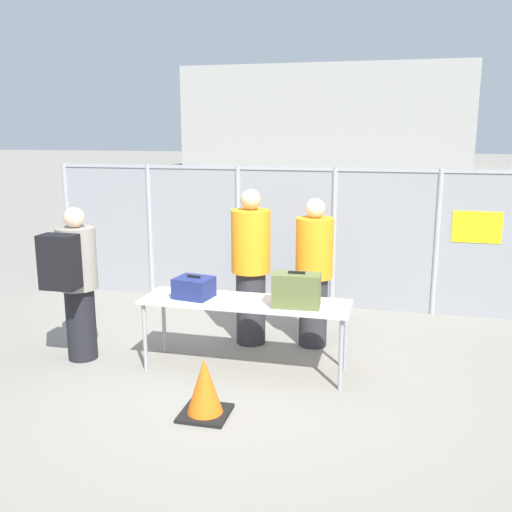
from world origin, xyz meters
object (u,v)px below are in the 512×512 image
at_px(inspection_table, 245,306).
at_px(traffic_cone, 205,389).
at_px(utility_trailer, 385,243).
at_px(security_worker_far, 314,271).
at_px(suitcase_olive, 296,290).
at_px(traveler_hooded, 75,279).
at_px(security_worker_near, 251,265).
at_px(suitcase_navy, 194,288).

height_order(inspection_table, traffic_cone, inspection_table).
bearing_deg(utility_trailer, inspection_table, -103.98).
bearing_deg(security_worker_far, suitcase_olive, 96.80).
relative_size(inspection_table, traffic_cone, 4.07).
relative_size(inspection_table, suitcase_olive, 4.48).
bearing_deg(suitcase_olive, security_worker_far, 87.51).
bearing_deg(utility_trailer, security_worker_far, -99.39).
bearing_deg(traffic_cone, utility_trailer, 77.44).
xyz_separation_m(inspection_table, traffic_cone, (-0.09, -1.00, -0.43)).
distance_m(suitcase_olive, traveler_hooded, 2.28).
bearing_deg(traveler_hooded, inspection_table, -2.29).
distance_m(security_worker_near, security_worker_far, 0.70).
xyz_separation_m(suitcase_olive, security_worker_far, (0.04, 0.91, -0.03)).
bearing_deg(security_worker_near, traffic_cone, 108.10).
bearing_deg(utility_trailer, security_worker_near, -107.89).
xyz_separation_m(suitcase_olive, traveler_hooded, (-2.28, -0.11, 0.00)).
xyz_separation_m(security_worker_far, traffic_cone, (-0.66, -1.85, -0.63)).
relative_size(traveler_hooded, security_worker_near, 0.92).
relative_size(suitcase_navy, traffic_cone, 0.79).
height_order(traveler_hooded, utility_trailer, traveler_hooded).
relative_size(suitcase_olive, traffic_cone, 0.91).
height_order(security_worker_far, utility_trailer, security_worker_far).
height_order(suitcase_olive, traveler_hooded, traveler_hooded).
height_order(security_worker_near, security_worker_far, security_worker_near).
bearing_deg(suitcase_olive, security_worker_near, 128.58).
xyz_separation_m(security_worker_near, utility_trailer, (1.40, 4.33, -0.50)).
relative_size(suitcase_navy, security_worker_near, 0.23).
xyz_separation_m(security_worker_far, utility_trailer, (0.70, 4.24, -0.46)).
height_order(suitcase_navy, suitcase_olive, suitcase_olive).
distance_m(suitcase_navy, utility_trailer, 5.42).
xyz_separation_m(security_worker_near, traffic_cone, (0.04, -1.76, -0.67)).
height_order(suitcase_navy, security_worker_far, security_worker_far).
bearing_deg(inspection_table, security_worker_near, 99.94).
height_order(suitcase_olive, security_worker_far, security_worker_far).
xyz_separation_m(inspection_table, suitcase_navy, (-0.53, -0.01, 0.16)).
height_order(security_worker_near, utility_trailer, security_worker_near).
height_order(security_worker_near, traffic_cone, security_worker_near).
bearing_deg(suitcase_navy, utility_trailer, 70.60).
height_order(suitcase_olive, traffic_cone, suitcase_olive).
height_order(traveler_hooded, security_worker_far, security_worker_far).
relative_size(suitcase_olive, traveler_hooded, 0.29).
height_order(utility_trailer, traffic_cone, utility_trailer).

